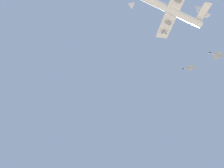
# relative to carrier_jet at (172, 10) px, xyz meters

# --- Properties ---
(carrier_jet) EXTENTS (56.67, 68.07, 23.43)m
(carrier_jet) POSITION_rel_carrier_jet_xyz_m (0.00, 0.00, 0.00)
(carrier_jet) COLOR white
(chase_jet_lead) EXTENTS (9.01, 15.19, 4.00)m
(chase_jet_lead) POSITION_rel_carrier_jet_xyz_m (-80.00, 3.20, 12.88)
(chase_jet_lead) COLOR #999EA3
(chase_jet_right_wing) EXTENTS (13.05, 12.61, 4.00)m
(chase_jet_right_wing) POSITION_rel_carrier_jet_xyz_m (-52.86, 24.50, -15.68)
(chase_jet_right_wing) COLOR #999EA3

